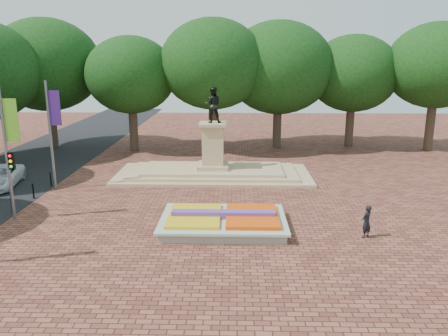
# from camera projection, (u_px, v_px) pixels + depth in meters

# --- Properties ---
(ground) EXTENTS (90.00, 90.00, 0.00)m
(ground) POSITION_uv_depth(u_px,v_px,m) (206.00, 214.00, 24.08)
(ground) COLOR brown
(ground) RESTS_ON ground
(flower_bed) EXTENTS (6.30, 4.30, 0.91)m
(flower_bed) POSITION_uv_depth(u_px,v_px,m) (224.00, 221.00, 22.03)
(flower_bed) COLOR gray
(flower_bed) RESTS_ON ground
(monument) EXTENTS (14.00, 6.00, 6.40)m
(monument) POSITION_uv_depth(u_px,v_px,m) (213.00, 164.00, 31.62)
(monument) COLOR tan
(monument) RESTS_ON ground
(tree_row_back) EXTENTS (44.80, 8.80, 10.43)m
(tree_row_back) POSITION_uv_depth(u_px,v_px,m) (244.00, 77.00, 39.82)
(tree_row_back) COLOR #3B2B20
(tree_row_back) RESTS_ON ground
(banner_poles) EXTENTS (0.88, 11.17, 7.00)m
(banner_poles) POSITION_uv_depth(u_px,v_px,m) (5.00, 149.00, 22.10)
(banner_poles) COLOR slate
(banner_poles) RESTS_ON ground
(bollard_row) EXTENTS (0.12, 13.12, 0.98)m
(bollard_row) POSITION_uv_depth(u_px,v_px,m) (0.00, 213.00, 22.76)
(bollard_row) COLOR black
(bollard_row) RESTS_ON ground
(pedestrian) EXTENTS (0.70, 0.67, 1.61)m
(pedestrian) POSITION_uv_depth(u_px,v_px,m) (366.00, 222.00, 20.77)
(pedestrian) COLOR black
(pedestrian) RESTS_ON ground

